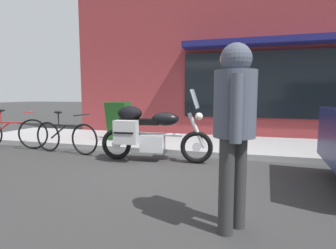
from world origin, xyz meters
The scene contains 6 objects.
ground_plane centered at (0.00, 0.00, 0.00)m, with size 80.00×80.00×0.00m, color #303030.
touring_motorcycle centered at (-0.53, 0.40, 0.60)m, with size 2.20×0.77×1.38m.
parked_bicycle centered at (-2.53, 0.58, 0.37)m, with size 1.69×0.48×0.93m.
pedestrian_walking centered at (1.14, -1.87, 1.09)m, with size 0.41×0.56×1.73m.
sandwich_board_sign centered at (-1.84, 1.76, 0.61)m, with size 0.55×0.42×0.97m.
second_bicycle_by_cafe centered at (-4.09, 0.61, 0.39)m, with size 1.74×0.63×0.95m.
Camera 1 is at (1.23, -4.35, 1.27)m, focal length 28.54 mm.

